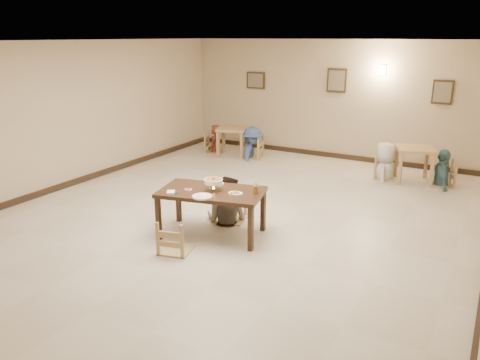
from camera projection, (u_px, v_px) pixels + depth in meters
The scene contains 31 objects.
floor at pixel (235, 218), 8.27m from camera, with size 10.00×10.00×0.00m, color beige.
ceiling at pixel (234, 41), 7.38m from camera, with size 10.00×10.00×0.00m, color white.
wall_back at pixel (332, 100), 11.98m from camera, with size 10.00×10.00×0.00m, color #CCB492.
wall_left at pixel (68, 115), 9.70m from camera, with size 10.00×10.00×0.00m, color #CCB492.
baseboard_back at pixel (329, 155), 12.38m from camera, with size 8.00×0.06×0.12m, color #2F2014.
baseboard_left at pixel (76, 181), 10.12m from camera, with size 0.06×10.00×0.12m, color #2F2014.
picture_a at pixel (256, 80), 12.86m from camera, with size 0.55×0.04×0.45m.
picture_b at pixel (337, 80), 11.75m from camera, with size 0.50×0.04×0.60m.
picture_c at pixel (443, 92), 10.62m from camera, with size 0.45×0.04×0.55m.
wall_sconce at pixel (382, 70), 11.14m from camera, with size 0.16×0.05×0.22m, color #FFD88C.
main_table at pixel (212, 195), 7.36m from camera, with size 1.78×1.25×0.76m.
chair_far at pixel (230, 190), 8.02m from camera, with size 0.51×0.51×1.08m.
chair_near at pixel (175, 221), 6.85m from camera, with size 0.46×0.46×0.97m.
main_diner at pixel (226, 177), 7.89m from camera, with size 0.78×0.61×1.61m, color gray.
curry_warmer at pixel (213, 181), 7.28m from camera, with size 0.33×0.29×0.26m.
rice_plate_far at pixel (216, 183), 7.66m from camera, with size 0.28×0.28×0.06m.
rice_plate_near at pixel (202, 196), 7.03m from camera, with size 0.31×0.31×0.07m.
fried_plate at pixel (235, 193), 7.17m from camera, with size 0.23×0.23×0.05m.
chili_dish at pixel (188, 189), 7.36m from camera, with size 0.11×0.11×0.02m.
napkin_cutlery at pixel (171, 192), 7.21m from camera, with size 0.21×0.25×0.03m.
drink_glass at pixel (255, 189), 7.18m from camera, with size 0.07×0.07×0.15m.
bg_table_left at pixel (232, 133), 12.39m from camera, with size 0.95×0.95×0.75m.
bg_table_right at pixel (415, 154), 10.15m from camera, with size 0.97×0.97×0.76m.
bg_chair_ll at pixel (215, 134), 12.73m from camera, with size 0.49×0.49×1.05m.
bg_chair_lr at pixel (252, 138), 12.14m from camera, with size 0.51×0.51×1.08m.
bg_chair_rl at pixel (386, 158), 10.42m from camera, with size 0.45×0.45×0.95m.
bg_chair_rr at pixel (444, 162), 9.89m from camera, with size 0.49×0.49×1.04m.
bg_diner_a at pixel (214, 125), 12.66m from camera, with size 0.56×0.37×1.53m, color maroon.
bg_diner_b at pixel (252, 127), 12.06m from camera, with size 1.07×0.61×1.65m, color #4D6BA4.
bg_diner_c at pixel (387, 142), 10.31m from camera, with size 0.81×0.52×1.65m, color silver.
bg_diner_d at pixel (445, 149), 9.81m from camera, with size 0.93×0.39×1.59m, color slate.
Camera 1 is at (3.87, -6.65, 3.09)m, focal length 35.00 mm.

